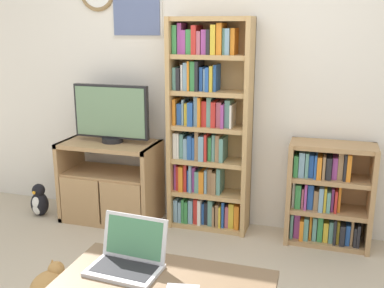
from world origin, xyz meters
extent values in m
cube|color=silver|center=(0.00, 1.82, 1.30)|extent=(6.05, 0.06, 2.60)
cube|color=silver|center=(-0.74, 1.79, 1.76)|extent=(0.46, 0.01, 0.36)
cube|color=slate|center=(-0.74, 1.78, 1.76)|extent=(0.42, 0.02, 0.33)
cube|color=tan|center=(-1.32, 1.55, 0.35)|extent=(0.04, 0.45, 0.70)
cube|color=tan|center=(-0.53, 1.55, 0.35)|extent=(0.04, 0.45, 0.70)
cube|color=tan|center=(-0.92, 1.55, 0.69)|extent=(0.83, 0.45, 0.04)
cube|color=tan|center=(-0.92, 1.55, 0.02)|extent=(0.83, 0.45, 0.04)
cube|color=tan|center=(-0.92, 1.55, 0.42)|extent=(0.76, 0.41, 0.04)
cube|color=tan|center=(-1.12, 1.33, 0.23)|extent=(0.37, 0.02, 0.39)
cube|color=tan|center=(-0.73, 1.33, 0.23)|extent=(0.37, 0.02, 0.39)
cylinder|color=black|center=(-0.90, 1.56, 0.72)|extent=(0.18, 0.18, 0.04)
cube|color=black|center=(-0.90, 1.56, 0.97)|extent=(0.66, 0.05, 0.45)
cube|color=slate|center=(-0.90, 1.53, 0.97)|extent=(0.63, 0.01, 0.42)
cube|color=tan|center=(-0.37, 1.64, 0.87)|extent=(0.04, 0.26, 1.74)
cube|color=tan|center=(0.25, 1.64, 0.87)|extent=(0.04, 0.26, 1.74)
cube|color=tan|center=(-0.06, 1.76, 0.87)|extent=(0.66, 0.02, 1.74)
cube|color=tan|center=(-0.06, 1.64, 0.02)|extent=(0.59, 0.23, 0.04)
cube|color=tan|center=(-0.06, 1.64, 0.30)|extent=(0.59, 0.23, 0.04)
cube|color=tan|center=(-0.06, 1.64, 0.59)|extent=(0.59, 0.23, 0.04)
cube|color=tan|center=(-0.06, 1.64, 0.87)|extent=(0.59, 0.23, 0.04)
cube|color=tan|center=(-0.06, 1.64, 1.15)|extent=(0.59, 0.23, 0.04)
cube|color=tan|center=(-0.06, 1.64, 1.44)|extent=(0.59, 0.23, 0.04)
cube|color=tan|center=(-0.06, 1.64, 1.72)|extent=(0.59, 0.23, 0.04)
cube|color=#759EB7|center=(-0.33, 1.65, 0.14)|extent=(0.04, 0.19, 0.20)
cube|color=#759EB7|center=(-0.29, 1.65, 0.13)|extent=(0.03, 0.20, 0.19)
cube|color=#388947|center=(-0.27, 1.65, 0.14)|extent=(0.02, 0.20, 0.21)
cube|color=#388947|center=(-0.24, 1.65, 0.13)|extent=(0.03, 0.20, 0.19)
cube|color=#759EB7|center=(-0.20, 1.65, 0.14)|extent=(0.04, 0.19, 0.21)
cube|color=red|center=(-0.16, 1.65, 0.15)|extent=(0.04, 0.18, 0.22)
cube|color=white|center=(-0.12, 1.64, 0.15)|extent=(0.03, 0.21, 0.22)
cube|color=#2856A8|center=(-0.09, 1.66, 0.13)|extent=(0.02, 0.16, 0.19)
cube|color=#232328|center=(-0.07, 1.66, 0.13)|extent=(0.03, 0.16, 0.20)
cube|color=#5B9389|center=(-0.03, 1.65, 0.15)|extent=(0.04, 0.18, 0.22)
cube|color=#93704C|center=(0.00, 1.65, 0.12)|extent=(0.02, 0.19, 0.18)
cube|color=#93704C|center=(0.03, 1.65, 0.13)|extent=(0.03, 0.19, 0.20)
cube|color=gold|center=(0.06, 1.65, 0.13)|extent=(0.02, 0.20, 0.18)
cube|color=#2856A8|center=(0.08, 1.65, 0.15)|extent=(0.02, 0.19, 0.22)
cube|color=#B75B70|center=(0.11, 1.65, 0.13)|extent=(0.03, 0.17, 0.19)
cube|color=gold|center=(0.15, 1.65, 0.14)|extent=(0.04, 0.17, 0.21)
cube|color=orange|center=(0.20, 1.65, 0.14)|extent=(0.04, 0.19, 0.20)
cube|color=#9E4293|center=(-0.34, 1.66, 0.43)|extent=(0.02, 0.16, 0.23)
cube|color=red|center=(-0.32, 1.65, 0.43)|extent=(0.03, 0.17, 0.21)
cube|color=orange|center=(-0.28, 1.65, 0.43)|extent=(0.04, 0.20, 0.22)
cube|color=red|center=(-0.25, 1.65, 0.44)|extent=(0.02, 0.18, 0.23)
cube|color=#2856A8|center=(-0.22, 1.65, 0.41)|extent=(0.02, 0.17, 0.19)
cube|color=#759EB7|center=(-0.20, 1.65, 0.44)|extent=(0.02, 0.20, 0.24)
cube|color=#9E4293|center=(-0.18, 1.66, 0.43)|extent=(0.02, 0.16, 0.21)
cube|color=#5B9389|center=(-0.15, 1.65, 0.41)|extent=(0.04, 0.18, 0.18)
cube|color=orange|center=(-0.11, 1.65, 0.41)|extent=(0.04, 0.19, 0.19)
cube|color=#759EB7|center=(-0.07, 1.65, 0.42)|extent=(0.02, 0.18, 0.20)
cube|color=#93704C|center=(-0.04, 1.66, 0.42)|extent=(0.04, 0.16, 0.21)
cube|color=#93704C|center=(0.00, 1.65, 0.41)|extent=(0.04, 0.19, 0.19)
cube|color=#5B9389|center=(0.04, 1.65, 0.43)|extent=(0.03, 0.18, 0.22)
cube|color=white|center=(-0.33, 1.65, 0.71)|extent=(0.03, 0.19, 0.22)
cube|color=white|center=(-0.31, 1.65, 0.71)|extent=(0.02, 0.18, 0.22)
cube|color=#5B9389|center=(-0.28, 1.65, 0.71)|extent=(0.03, 0.17, 0.21)
cube|color=#759EB7|center=(-0.25, 1.65, 0.69)|extent=(0.03, 0.18, 0.17)
cube|color=#2856A8|center=(-0.21, 1.65, 0.70)|extent=(0.04, 0.18, 0.20)
cube|color=#2856A8|center=(-0.18, 1.65, 0.70)|extent=(0.02, 0.18, 0.19)
cube|color=#93704C|center=(-0.15, 1.65, 0.72)|extent=(0.03, 0.19, 0.24)
cube|color=#759EB7|center=(-0.11, 1.64, 0.71)|extent=(0.04, 0.21, 0.21)
cube|color=red|center=(-0.07, 1.65, 0.71)|extent=(0.02, 0.20, 0.22)
cube|color=#388947|center=(-0.04, 1.65, 0.70)|extent=(0.03, 0.17, 0.20)
cube|color=#5B9389|center=(-0.01, 1.65, 0.71)|extent=(0.03, 0.17, 0.22)
cube|color=#93704C|center=(0.02, 1.65, 0.71)|extent=(0.03, 0.18, 0.22)
cube|color=#5B9389|center=(0.06, 1.65, 0.70)|extent=(0.03, 0.19, 0.20)
cube|color=orange|center=(-0.34, 1.65, 0.99)|extent=(0.02, 0.19, 0.21)
cube|color=#2856A8|center=(-0.30, 1.66, 0.97)|extent=(0.04, 0.16, 0.17)
cube|color=#759EB7|center=(-0.27, 1.66, 0.99)|extent=(0.02, 0.16, 0.21)
cube|color=gold|center=(-0.24, 1.66, 0.98)|extent=(0.03, 0.16, 0.18)
cube|color=#2856A8|center=(-0.20, 1.65, 0.98)|extent=(0.04, 0.20, 0.19)
cube|color=#759EB7|center=(-0.16, 1.65, 1.01)|extent=(0.03, 0.18, 0.24)
cube|color=orange|center=(-0.13, 1.64, 1.00)|extent=(0.02, 0.21, 0.23)
cube|color=red|center=(-0.09, 1.65, 0.99)|extent=(0.04, 0.17, 0.21)
cube|color=#5B9389|center=(-0.05, 1.65, 1.00)|extent=(0.03, 0.17, 0.23)
cube|color=red|center=(-0.01, 1.65, 0.99)|extent=(0.04, 0.19, 0.20)
cube|color=#B75B70|center=(0.03, 1.66, 0.99)|extent=(0.04, 0.16, 0.20)
cube|color=#9E4293|center=(0.06, 1.64, 0.98)|extent=(0.02, 0.21, 0.19)
cube|color=#5B9389|center=(0.10, 1.66, 1.00)|extent=(0.04, 0.16, 0.22)
cube|color=white|center=(0.13, 1.65, 0.98)|extent=(0.02, 0.19, 0.19)
cube|color=#5B9389|center=(-0.33, 1.65, 1.26)|extent=(0.03, 0.18, 0.18)
cube|color=#232328|center=(-0.30, 1.65, 1.26)|extent=(0.03, 0.20, 0.18)
cube|color=white|center=(-0.27, 1.65, 1.27)|extent=(0.02, 0.18, 0.20)
cube|color=#759EB7|center=(-0.24, 1.65, 1.28)|extent=(0.04, 0.18, 0.22)
cube|color=orange|center=(-0.21, 1.65, 1.29)|extent=(0.02, 0.20, 0.23)
cube|color=#388947|center=(-0.18, 1.65, 1.29)|extent=(0.04, 0.19, 0.23)
cube|color=#232328|center=(-0.15, 1.65, 1.29)|extent=(0.03, 0.20, 0.23)
cube|color=#2856A8|center=(-0.12, 1.65, 1.26)|extent=(0.03, 0.17, 0.19)
cube|color=#759EB7|center=(-0.09, 1.65, 1.26)|extent=(0.02, 0.17, 0.18)
cube|color=#2856A8|center=(-0.06, 1.64, 1.27)|extent=(0.03, 0.21, 0.19)
cube|color=gold|center=(-0.03, 1.65, 1.27)|extent=(0.02, 0.19, 0.20)
cube|color=#2856A8|center=(-0.01, 1.66, 1.27)|extent=(0.02, 0.16, 0.21)
cube|color=#388947|center=(-0.33, 1.65, 1.57)|extent=(0.04, 0.18, 0.22)
cube|color=#9E4293|center=(-0.29, 1.66, 1.57)|extent=(0.03, 0.17, 0.24)
cube|color=#9E4293|center=(-0.26, 1.65, 1.55)|extent=(0.04, 0.18, 0.18)
cube|color=#388947|center=(-0.22, 1.65, 1.55)|extent=(0.04, 0.18, 0.19)
cube|color=red|center=(-0.17, 1.65, 1.56)|extent=(0.04, 0.20, 0.22)
cube|color=#B75B70|center=(-0.13, 1.65, 1.54)|extent=(0.03, 0.19, 0.18)
cube|color=#9E4293|center=(-0.09, 1.65, 1.55)|extent=(0.04, 0.18, 0.19)
cube|color=#232328|center=(-0.06, 1.65, 1.55)|extent=(0.03, 0.20, 0.19)
cube|color=gold|center=(-0.02, 1.64, 1.57)|extent=(0.04, 0.21, 0.22)
cube|color=orange|center=(0.03, 1.65, 1.57)|extent=(0.04, 0.19, 0.24)
cube|color=#5B9389|center=(0.06, 1.66, 1.55)|extent=(0.02, 0.16, 0.20)
cube|color=#759EB7|center=(0.09, 1.65, 1.55)|extent=(0.03, 0.19, 0.20)
cube|color=orange|center=(0.13, 1.66, 1.55)|extent=(0.03, 0.16, 0.20)
cube|color=tan|center=(0.61, 1.62, 0.41)|extent=(0.04, 0.30, 0.81)
cube|color=tan|center=(1.21, 1.62, 0.41)|extent=(0.04, 0.30, 0.81)
cube|color=tan|center=(0.91, 1.76, 0.41)|extent=(0.64, 0.02, 0.81)
cube|color=tan|center=(0.91, 1.62, 0.02)|extent=(0.56, 0.27, 0.04)
cube|color=tan|center=(0.91, 1.62, 0.28)|extent=(0.56, 0.27, 0.04)
cube|color=tan|center=(0.91, 1.62, 0.53)|extent=(0.56, 0.27, 0.04)
cube|color=tan|center=(0.91, 1.62, 0.79)|extent=(0.56, 0.27, 0.04)
cube|color=#5B9389|center=(0.64, 1.63, 0.14)|extent=(0.02, 0.21, 0.20)
cube|color=#9E4293|center=(0.68, 1.64, 0.14)|extent=(0.04, 0.19, 0.20)
cube|color=orange|center=(0.72, 1.63, 0.12)|extent=(0.03, 0.24, 0.17)
cube|color=#5B9389|center=(0.76, 1.63, 0.13)|extent=(0.04, 0.22, 0.18)
cube|color=orange|center=(0.79, 1.64, 0.14)|extent=(0.02, 0.19, 0.20)
cube|color=#5B9389|center=(0.82, 1.64, 0.13)|extent=(0.03, 0.20, 0.19)
cube|color=#388947|center=(0.86, 1.64, 0.14)|extent=(0.04, 0.20, 0.21)
cube|color=gold|center=(0.90, 1.64, 0.12)|extent=(0.04, 0.20, 0.16)
cube|color=#5B9389|center=(0.94, 1.64, 0.12)|extent=(0.03, 0.20, 0.17)
cube|color=#232328|center=(0.97, 1.63, 0.14)|extent=(0.02, 0.24, 0.20)
cube|color=gold|center=(0.99, 1.64, 0.13)|extent=(0.02, 0.20, 0.18)
cube|color=#232328|center=(1.03, 1.63, 0.12)|extent=(0.04, 0.24, 0.16)
cube|color=#2856A8|center=(1.07, 1.64, 0.12)|extent=(0.03, 0.21, 0.16)
cube|color=#93704C|center=(1.09, 1.64, 0.14)|extent=(0.02, 0.21, 0.21)
cube|color=#232328|center=(1.12, 1.63, 0.11)|extent=(0.02, 0.23, 0.16)
cube|color=#232328|center=(1.14, 1.63, 0.13)|extent=(0.02, 0.23, 0.18)
cube|color=white|center=(0.64, 1.64, 0.40)|extent=(0.02, 0.19, 0.21)
cube|color=#388947|center=(0.68, 1.63, 0.39)|extent=(0.04, 0.22, 0.19)
cube|color=#B75B70|center=(0.71, 1.64, 0.38)|extent=(0.02, 0.20, 0.16)
cube|color=#9E4293|center=(0.74, 1.63, 0.40)|extent=(0.02, 0.23, 0.21)
cube|color=#2856A8|center=(0.77, 1.64, 0.39)|extent=(0.04, 0.20, 0.20)
cube|color=#93704C|center=(0.81, 1.63, 0.37)|extent=(0.04, 0.21, 0.16)
cube|color=#759EB7|center=(0.85, 1.63, 0.39)|extent=(0.03, 0.24, 0.19)
cube|color=gold|center=(0.88, 1.63, 0.39)|extent=(0.02, 0.23, 0.19)
cube|color=#5B9389|center=(0.91, 1.63, 0.38)|extent=(0.03, 0.24, 0.16)
cube|color=#9E4293|center=(0.93, 1.64, 0.38)|extent=(0.02, 0.19, 0.18)
cube|color=red|center=(0.96, 1.63, 0.38)|extent=(0.02, 0.23, 0.17)
cube|color=orange|center=(0.98, 1.64, 0.40)|extent=(0.02, 0.19, 0.21)
cube|color=#388947|center=(0.65, 1.63, 0.64)|extent=(0.03, 0.23, 0.17)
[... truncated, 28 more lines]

